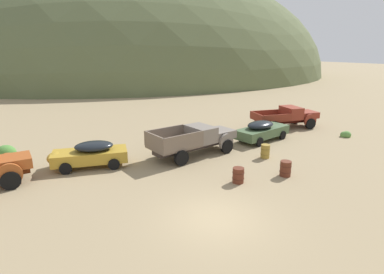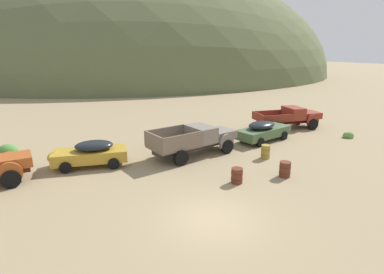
{
  "view_description": "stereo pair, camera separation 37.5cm",
  "coord_description": "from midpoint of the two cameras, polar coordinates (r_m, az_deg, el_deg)",
  "views": [
    {
      "loc": [
        -6.32,
        -9.72,
        6.85
      ],
      "look_at": [
        2.76,
        7.21,
        1.39
      ],
      "focal_mm": 28.93,
      "sensor_mm": 36.0,
      "label": 1
    },
    {
      "loc": [
        -5.99,
        -9.89,
        6.85
      ],
      "look_at": [
        2.76,
        7.21,
        1.39
      ],
      "focal_mm": 28.93,
      "sensor_mm": 36.0,
      "label": 2
    }
  ],
  "objects": [
    {
      "name": "bush_front_right",
      "position": [
        24.44,
        4.04,
        -0.06
      ],
      "size": [
        1.09,
        0.75,
        0.64
      ],
      "color": "#4C8438",
      "rests_on": "ground"
    },
    {
      "name": "truck_primer_gray",
      "position": [
        20.88,
        1.83,
        -0.37
      ],
      "size": [
        6.51,
        3.3,
        1.91
      ],
      "rotation": [
        0.0,
        0.0,
        0.17
      ],
      "color": "#3D322D",
      "rests_on": "ground"
    },
    {
      "name": "bush_near_barrel",
      "position": [
        23.82,
        -30.68,
        -2.5
      ],
      "size": [
        1.41,
        1.14,
        1.07
      ],
      "color": "#4C8438",
      "rests_on": "ground"
    },
    {
      "name": "bush_front_left",
      "position": [
        27.96,
        27.19,
        0.21
      ],
      "size": [
        0.83,
        0.72,
        0.61
      ],
      "color": "#5B8E42",
      "rests_on": "ground"
    },
    {
      "name": "hill_far_right",
      "position": [
        87.8,
        -7.4,
        11.24
      ],
      "size": [
        100.56,
        81.18,
        53.24
      ],
      "primitive_type": "ellipsoid",
      "color": "#56603D",
      "rests_on": "ground"
    },
    {
      "name": "oil_drum_spare",
      "position": [
        16.68,
        8.92,
        -7.04
      ],
      "size": [
        0.65,
        0.65,
        0.83
      ],
      "color": "#5B2819",
      "rests_on": "ground"
    },
    {
      "name": "oil_drum_foreground",
      "position": [
        20.69,
        13.91,
        -2.65
      ],
      "size": [
        0.61,
        0.61,
        0.9
      ],
      "color": "olive",
      "rests_on": "ground"
    },
    {
      "name": "ground_plane",
      "position": [
        13.45,
        4.46,
        -14.81
      ],
      "size": [
        300.0,
        300.0,
        0.0
      ],
      "primitive_type": "plane",
      "color": "#998460"
    },
    {
      "name": "hill_far_left",
      "position": [
        91.67,
        -30.73,
        9.38
      ],
      "size": [
        81.51,
        68.22,
        33.2
      ],
      "primitive_type": "ellipsoid",
      "color": "#56603D",
      "rests_on": "ground"
    },
    {
      "name": "car_mustard",
      "position": [
        19.6,
        -18.11,
        -2.89
      ],
      "size": [
        4.8,
        2.66,
        1.57
      ],
      "rotation": [
        0.0,
        0.0,
        2.91
      ],
      "color": "#B28928",
      "rests_on": "ground"
    },
    {
      "name": "car_weathered_green",
      "position": [
        24.66,
        13.7,
        1.23
      ],
      "size": [
        5.17,
        2.71,
        1.57
      ],
      "rotation": [
        0.0,
        0.0,
        0.21
      ],
      "color": "#47603D",
      "rests_on": "ground"
    },
    {
      "name": "oil_drum_by_truck",
      "position": [
        18.06,
        17.34,
        -5.7
      ],
      "size": [
        0.65,
        0.65,
        0.87
      ],
      "color": "#5B2819",
      "rests_on": "ground"
    },
    {
      "name": "truck_rust_red",
      "position": [
        29.32,
        18.35,
        3.52
      ],
      "size": [
        6.26,
        3.3,
        1.89
      ],
      "rotation": [
        0.0,
        0.0,
        -0.18
      ],
      "color": "#42140D",
      "rests_on": "ground"
    }
  ]
}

